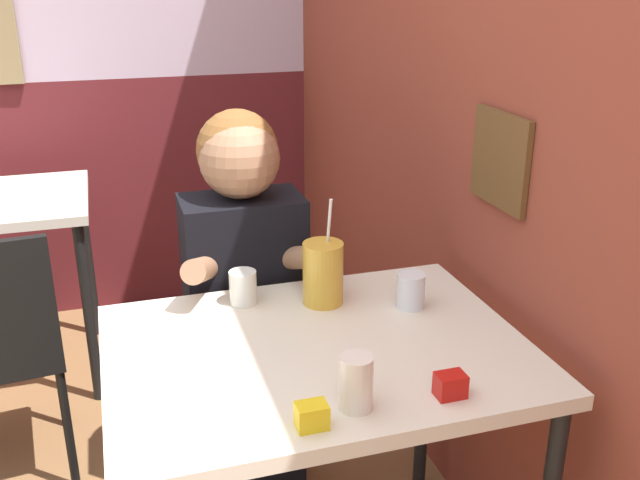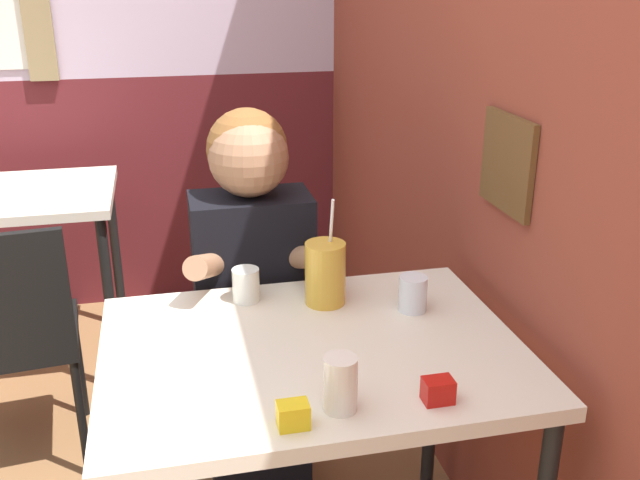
{
  "view_description": "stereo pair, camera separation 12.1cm",
  "coord_description": "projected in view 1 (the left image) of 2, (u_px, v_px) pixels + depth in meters",
  "views": [
    {
      "loc": [
        0.16,
        -1.04,
        1.57
      ],
      "look_at": [
        0.62,
        0.48,
        0.96
      ],
      "focal_mm": 40.0,
      "sensor_mm": 36.0,
      "label": 1
    },
    {
      "loc": [
        0.27,
        -1.07,
        1.57
      ],
      "look_at": [
        0.62,
        0.48,
        0.96
      ],
      "focal_mm": 40.0,
      "sensor_mm": 36.0,
      "label": 2
    }
  ],
  "objects": [
    {
      "name": "glass_center",
      "position": [
        243.0,
        287.0,
        1.82
      ],
      "size": [
        0.07,
        0.07,
        0.09
      ],
      "color": "silver",
      "rests_on": "main_table"
    },
    {
      "name": "person_seated",
      "position": [
        245.0,
        299.0,
        2.08
      ],
      "size": [
        0.42,
        0.42,
        1.21
      ],
      "color": "black",
      "rests_on": "ground_plane"
    },
    {
      "name": "cocktail_pitcher",
      "position": [
        323.0,
        273.0,
        1.81
      ],
      "size": [
        0.1,
        0.1,
        0.28
      ],
      "color": "gold",
      "rests_on": "main_table"
    },
    {
      "name": "glass_far_side",
      "position": [
        356.0,
        382.0,
        1.38
      ],
      "size": [
        0.07,
        0.07,
        0.11
      ],
      "color": "silver",
      "rests_on": "main_table"
    },
    {
      "name": "condiment_mustard",
      "position": [
        312.0,
        416.0,
        1.33
      ],
      "size": [
        0.06,
        0.04,
        0.05
      ],
      "color": "yellow",
      "rests_on": "main_table"
    },
    {
      "name": "brick_wall_right",
      "position": [
        410.0,
        38.0,
        2.3
      ],
      "size": [
        0.08,
        4.31,
        2.7
      ],
      "color": "brown",
      "rests_on": "ground_plane"
    },
    {
      "name": "glass_near_pitcher",
      "position": [
        411.0,
        291.0,
        1.8
      ],
      "size": [
        0.07,
        0.07,
        0.09
      ],
      "color": "silver",
      "rests_on": "main_table"
    },
    {
      "name": "condiment_ketchup",
      "position": [
        450.0,
        385.0,
        1.43
      ],
      "size": [
        0.06,
        0.04,
        0.05
      ],
      "color": "#B7140F",
      "rests_on": "main_table"
    },
    {
      "name": "main_table",
      "position": [
        318.0,
        375.0,
        1.66
      ],
      "size": [
        0.95,
        0.72,
        0.76
      ],
      "color": "beige",
      "rests_on": "ground_plane"
    },
    {
      "name": "back_wall",
      "position": [
        49.0,
        19.0,
        3.04
      ],
      "size": [
        5.21,
        0.09,
        2.7
      ],
      "color": "silver",
      "rests_on": "ground_plane"
    }
  ]
}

